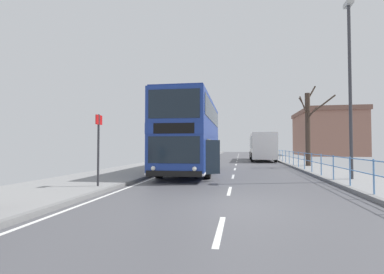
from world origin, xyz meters
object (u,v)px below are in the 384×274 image
(bus_stop_sign_near, at_px, (98,142))
(background_building_00, at_px, (326,133))
(double_decker_bus_main, at_px, (192,135))
(bare_tree_far_00, at_px, (308,127))
(background_bus_far_lane, at_px, (262,146))
(street_lamp_far_side, at_px, (350,76))

(bus_stop_sign_near, height_order, background_building_00, background_building_00)
(double_decker_bus_main, relative_size, background_building_00, 0.72)
(bare_tree_far_00, bearing_deg, double_decker_bus_main, -144.74)
(bus_stop_sign_near, height_order, bare_tree_far_00, bare_tree_far_00)
(background_bus_far_lane, distance_m, background_building_00, 23.47)
(background_bus_far_lane, xyz_separation_m, background_building_00, (12.42, 19.79, 2.31))
(bus_stop_sign_near, xyz_separation_m, bare_tree_far_00, (10.31, 12.60, 1.31))
(background_bus_far_lane, relative_size, street_lamp_far_side, 1.21)
(street_lamp_far_side, relative_size, background_building_00, 0.57)
(double_decker_bus_main, height_order, background_building_00, background_building_00)
(street_lamp_far_side, xyz_separation_m, bare_tree_far_00, (0.12, 8.57, -1.74))
(street_lamp_far_side, bearing_deg, bus_stop_sign_near, -158.42)
(street_lamp_far_side, bearing_deg, background_building_00, 75.63)
(street_lamp_far_side, xyz_separation_m, background_building_00, (9.83, 38.36, -0.89))
(bus_stop_sign_near, height_order, street_lamp_far_side, street_lamp_far_side)
(background_bus_far_lane, relative_size, background_building_00, 0.69)
(background_bus_far_lane, distance_m, bare_tree_far_00, 10.46)
(double_decker_bus_main, height_order, bare_tree_far_00, bare_tree_far_00)
(bus_stop_sign_near, xyz_separation_m, background_building_00, (20.01, 42.39, 2.16))
(double_decker_bus_main, distance_m, background_building_00, 39.63)
(background_bus_far_lane, xyz_separation_m, bus_stop_sign_near, (-7.59, -22.60, 0.15))
(double_decker_bus_main, bearing_deg, background_building_00, 63.47)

